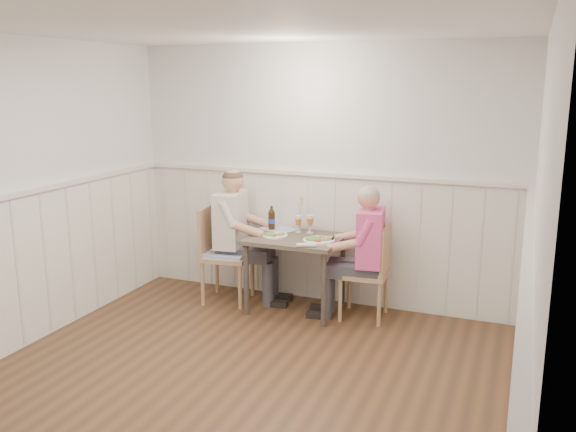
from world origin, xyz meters
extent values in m
plane|color=#47301E|center=(0.00, 0.00, 0.00)|extent=(4.50, 4.50, 0.00)
cube|color=white|center=(0.00, 2.25, 1.30)|extent=(4.00, 0.04, 2.60)
cube|color=white|center=(2.00, 0.00, 1.30)|extent=(0.04, 4.50, 2.60)
cube|color=white|center=(0.00, 0.00, 2.59)|extent=(4.00, 4.50, 0.02)
cube|color=silver|center=(0.00, 2.23, 0.65)|extent=(3.98, 0.03, 1.30)
cube|color=silver|center=(-1.99, 0.00, 0.65)|extent=(0.03, 4.48, 1.30)
cube|color=silver|center=(1.99, 0.00, 0.65)|extent=(0.03, 4.48, 1.30)
cube|color=silver|center=(0.00, 2.22, 1.32)|extent=(3.98, 0.06, 0.04)
cube|color=silver|center=(1.97, 0.00, 1.32)|extent=(0.06, 4.48, 0.04)
cube|color=#494234|center=(-0.12, 1.84, 0.73)|extent=(0.89, 0.70, 0.04)
cylinder|color=#3F3833|center=(-0.52, 1.54, 0.35)|extent=(0.05, 0.05, 0.71)
cylinder|color=#3F3833|center=(-0.52, 2.14, 0.35)|extent=(0.05, 0.05, 0.71)
cylinder|color=#3F3833|center=(0.27, 1.54, 0.35)|extent=(0.05, 0.05, 0.71)
cylinder|color=#3F3833|center=(0.27, 2.14, 0.35)|extent=(0.05, 0.05, 0.71)
cube|color=tan|center=(0.56, 1.90, 0.44)|extent=(0.45, 0.45, 0.04)
cube|color=#556CAE|center=(0.56, 1.90, 0.48)|extent=(0.41, 0.41, 0.03)
cube|color=tan|center=(0.75, 1.91, 0.69)|extent=(0.05, 0.43, 0.45)
cylinder|color=tan|center=(0.75, 1.73, 0.21)|extent=(0.04, 0.04, 0.42)
cylinder|color=tan|center=(0.38, 1.71, 0.21)|extent=(0.04, 0.04, 0.42)
cylinder|color=tan|center=(0.73, 2.10, 0.21)|extent=(0.04, 0.04, 0.42)
cylinder|color=tan|center=(0.36, 2.08, 0.21)|extent=(0.04, 0.04, 0.42)
cube|color=tan|center=(-0.86, 1.83, 0.48)|extent=(0.52, 0.52, 0.04)
cube|color=#556CAE|center=(-0.86, 1.83, 0.52)|extent=(0.47, 0.47, 0.03)
cube|color=tan|center=(-1.07, 1.80, 0.74)|extent=(0.09, 0.47, 0.49)
cylinder|color=tan|center=(-1.09, 2.00, 0.23)|extent=(0.04, 0.04, 0.45)
cylinder|color=tan|center=(-0.69, 2.05, 0.23)|extent=(0.04, 0.04, 0.45)
cylinder|color=tan|center=(-1.04, 1.60, 0.23)|extent=(0.04, 0.04, 0.45)
cylinder|color=tan|center=(-0.64, 1.65, 0.23)|extent=(0.04, 0.04, 0.45)
cube|color=#3F3F47|center=(0.60, 1.87, 0.22)|extent=(0.47, 0.44, 0.43)
cube|color=#3F3F47|center=(0.41, 1.84, 0.49)|extent=(0.45, 0.40, 0.12)
cube|color=#F2507E|center=(0.60, 1.87, 0.81)|extent=(0.29, 0.45, 0.53)
sphere|color=tan|center=(0.60, 1.87, 1.19)|extent=(0.21, 0.21, 0.21)
sphere|color=#A5A5A0|center=(0.60, 1.87, 1.22)|extent=(0.20, 0.20, 0.20)
cube|color=black|center=(0.26, 1.82, 0.81)|extent=(0.02, 0.07, 0.12)
cube|color=#3F3F47|center=(-0.82, 1.88, 0.23)|extent=(0.50, 0.46, 0.46)
cube|color=#3F3F47|center=(-0.62, 1.91, 0.52)|extent=(0.47, 0.42, 0.13)
cube|color=silver|center=(-0.82, 1.88, 0.86)|extent=(0.30, 0.48, 0.56)
sphere|color=tan|center=(-0.82, 1.88, 1.26)|extent=(0.22, 0.22, 0.22)
sphere|color=#4C3828|center=(-0.82, 1.88, 1.29)|extent=(0.21, 0.21, 0.21)
cylinder|color=white|center=(0.15, 1.76, 0.76)|extent=(0.31, 0.31, 0.02)
ellipsoid|color=#3F722D|center=(0.10, 1.72, 0.80)|extent=(0.15, 0.12, 0.06)
sphere|color=tan|center=(0.22, 1.77, 0.79)|extent=(0.04, 0.04, 0.04)
cube|color=brown|center=(0.17, 1.83, 0.78)|extent=(0.09, 0.06, 0.01)
cylinder|color=white|center=(0.23, 1.83, 0.79)|extent=(0.06, 0.06, 0.03)
cylinder|color=white|center=(-0.32, 1.78, 0.76)|extent=(0.25, 0.25, 0.02)
ellipsoid|color=#3F722D|center=(-0.35, 1.76, 0.79)|extent=(0.12, 0.10, 0.05)
sphere|color=tan|center=(-0.26, 1.79, 0.78)|extent=(0.03, 0.03, 0.03)
cylinder|color=silver|center=(-0.04, 2.03, 0.75)|extent=(0.07, 0.07, 0.01)
cylinder|color=silver|center=(-0.04, 2.03, 0.80)|extent=(0.01, 0.01, 0.08)
cone|color=orange|center=(-0.04, 2.03, 0.87)|extent=(0.07, 0.07, 0.07)
cylinder|color=silver|center=(-0.04, 2.03, 0.92)|extent=(0.07, 0.07, 0.03)
cylinder|color=silver|center=(-0.16, 2.02, 0.75)|extent=(0.06, 0.06, 0.01)
cylinder|color=silver|center=(-0.16, 2.02, 0.79)|extent=(0.01, 0.01, 0.08)
cone|color=orange|center=(-0.16, 2.02, 0.86)|extent=(0.07, 0.07, 0.07)
cylinder|color=silver|center=(-0.16, 2.02, 0.91)|extent=(0.07, 0.07, 0.03)
cylinder|color=black|center=(-0.45, 2.02, 0.84)|extent=(0.07, 0.07, 0.18)
cone|color=black|center=(-0.45, 2.02, 0.95)|extent=(0.07, 0.07, 0.04)
cylinder|color=black|center=(-0.45, 2.02, 0.98)|extent=(0.03, 0.03, 0.03)
cylinder|color=#1C43AE|center=(-0.45, 2.02, 0.84)|extent=(0.07, 0.07, 0.05)
cylinder|color=white|center=(0.10, 1.53, 0.77)|extent=(0.17, 0.11, 0.04)
cylinder|color=silver|center=(-0.18, 2.07, 0.79)|extent=(0.04, 0.04, 0.08)
cylinder|color=#D0BE89|center=(-0.18, 2.07, 0.92)|extent=(0.02, 0.02, 0.25)
cone|color=#D0BE89|center=(-0.18, 2.07, 1.08)|extent=(0.03, 0.03, 0.09)
cube|color=#556CAE|center=(-0.39, 2.06, 0.75)|extent=(0.42, 0.38, 0.01)
camera|label=1|loc=(1.94, -3.52, 2.24)|focal=38.00mm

